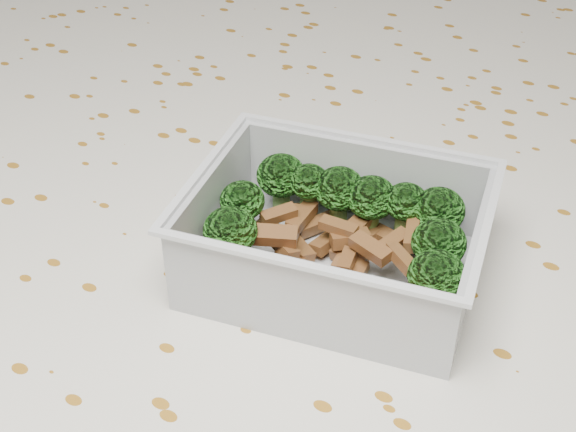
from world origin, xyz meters
The scene contains 6 objects.
dining_table centered at (0.00, 0.00, 0.67)m, with size 1.40×0.90×0.75m.
tablecloth centered at (0.00, 0.00, 0.72)m, with size 1.46×0.96×0.19m.
lunch_container centered at (0.04, 0.00, 0.78)m, with size 0.19×0.16×0.06m.
broccoli_florets centered at (0.03, 0.02, 0.79)m, with size 0.15×0.11×0.04m.
meat_pile centered at (0.03, 0.01, 0.77)m, with size 0.11×0.08×0.03m.
sausage centered at (0.05, -0.03, 0.78)m, with size 0.13×0.04×0.02m.
Camera 1 is at (0.20, -0.30, 1.06)m, focal length 50.00 mm.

